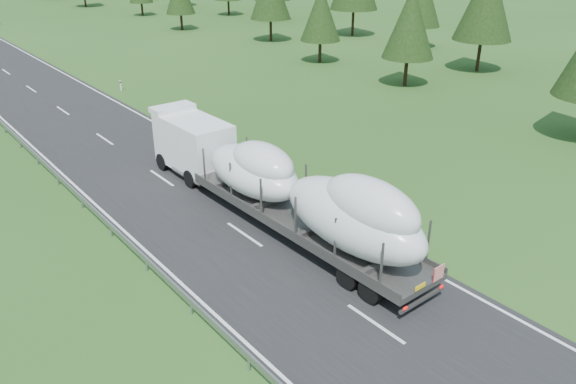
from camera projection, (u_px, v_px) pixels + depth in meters
ground at (244, 235)px, 28.25m from camera, size 400.00×400.00×0.00m
boat_truck at (280, 183)px, 28.09m from camera, size 3.26×20.92×4.68m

